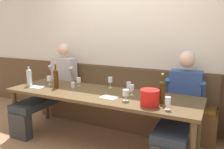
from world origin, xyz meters
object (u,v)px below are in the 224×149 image
(wall_bench, at_px, (119,108))
(person_left_seat, at_px, (52,86))
(wine_bottle_amber_mid, at_px, (162,91))
(wine_bottle_green_tall, at_px, (56,78))
(wine_glass_by_bottle, at_px, (129,85))
(water_tumbler_center, at_px, (73,85))
(wine_bottle_clear_water, at_px, (29,77))
(ice_bucket, at_px, (150,98))
(wine_glass_right_end, at_px, (168,102))
(wine_glass_center_front, at_px, (110,80))
(wine_glass_left_end, at_px, (49,79))
(water_tumbler_right, at_px, (146,92))
(wine_glass_center_rear, at_px, (132,88))
(dining_table, at_px, (99,98))
(wine_glass_near_bucket, at_px, (79,80))
(person_right_seat, at_px, (181,103))
(wine_glass_mid_left, at_px, (126,93))

(wall_bench, distance_m, person_left_seat, 1.21)
(wine_bottle_amber_mid, bearing_deg, person_left_seat, 169.28)
(wine_bottle_green_tall, xyz_separation_m, wine_glass_by_bottle, (1.05, 0.26, -0.06))
(water_tumbler_center, bearing_deg, wine_bottle_green_tall, -150.75)
(wine_bottle_clear_water, bearing_deg, wine_bottle_amber_mid, 2.12)
(ice_bucket, relative_size, wine_glass_right_end, 1.50)
(wine_glass_center_front, height_order, wine_glass_left_end, wine_glass_center_front)
(wall_bench, distance_m, wine_bottle_amber_mid, 1.28)
(wine_glass_by_bottle, distance_m, water_tumbler_right, 0.28)
(wine_bottle_amber_mid, relative_size, wine_glass_center_rear, 2.50)
(wall_bench, distance_m, wine_bottle_green_tall, 1.17)
(dining_table, xyz_separation_m, wine_glass_center_front, (0.01, 0.31, 0.18))
(wine_bottle_green_tall, height_order, wine_glass_center_rear, wine_bottle_green_tall)
(wine_bottle_clear_water, relative_size, water_tumbler_right, 3.43)
(person_left_seat, relative_size, ice_bucket, 6.17)
(wine_bottle_clear_water, distance_m, water_tumbler_right, 1.79)
(person_left_seat, distance_m, ice_bucket, 1.95)
(dining_table, distance_m, ice_bucket, 0.81)
(wine_glass_right_end, distance_m, water_tumbler_right, 0.56)
(ice_bucket, height_order, wine_bottle_clear_water, wine_bottle_clear_water)
(wall_bench, relative_size, wine_bottle_clear_water, 8.97)
(wine_glass_near_bucket, xyz_separation_m, water_tumbler_center, (-0.03, -0.12, -0.05))
(wine_bottle_clear_water, bearing_deg, ice_bucket, -2.19)
(person_right_seat, relative_size, wine_glass_by_bottle, 9.06)
(person_right_seat, bearing_deg, wine_bottle_amber_mid, -113.52)
(wall_bench, relative_size, wine_glass_by_bottle, 21.02)
(wall_bench, relative_size, wine_glass_mid_left, 20.98)
(person_left_seat, distance_m, water_tumbler_center, 0.66)
(person_left_seat, distance_m, wine_glass_near_bucket, 0.66)
(ice_bucket, distance_m, wine_glass_mid_left, 0.31)
(wall_bench, height_order, wine_glass_center_front, wall_bench)
(wine_glass_center_rear, height_order, wine_glass_near_bucket, wine_glass_center_rear)
(dining_table, bearing_deg, ice_bucket, -14.65)
(wine_glass_center_front, xyz_separation_m, wine_glass_center_rear, (0.43, -0.22, -0.02))
(wall_bench, distance_m, water_tumbler_center, 0.91)
(wine_glass_mid_left, xyz_separation_m, wine_glass_near_bucket, (-0.93, 0.37, -0.01))
(water_tumbler_center, bearing_deg, ice_bucket, -12.49)
(wine_bottle_clear_water, relative_size, wine_glass_by_bottle, 2.34)
(wine_bottle_clear_water, bearing_deg, person_right_seat, 11.79)
(water_tumbler_center, bearing_deg, wine_glass_mid_left, -14.32)
(dining_table, distance_m, wine_glass_near_bucket, 0.54)
(ice_bucket, distance_m, wine_glass_near_bucket, 1.30)
(wine_bottle_green_tall, xyz_separation_m, water_tumbler_right, (1.32, 0.20, -0.11))
(dining_table, relative_size, wine_glass_center_rear, 18.71)
(wall_bench, relative_size, water_tumbler_center, 36.38)
(wall_bench, height_order, wine_glass_right_end, wall_bench)
(person_left_seat, height_order, wine_glass_near_bucket, person_left_seat)
(wine_glass_center_rear, bearing_deg, wine_glass_left_end, -178.77)
(wine_bottle_green_tall, bearing_deg, wine_glass_by_bottle, 13.80)
(wine_glass_center_rear, height_order, water_tumbler_right, wine_glass_center_rear)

